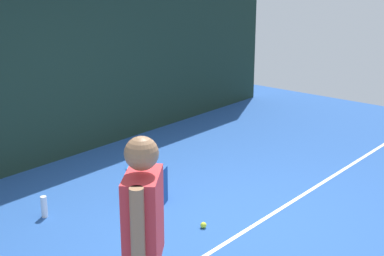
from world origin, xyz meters
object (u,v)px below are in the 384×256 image
(tennis_ball_mid_court, at_px, (203,225))
(water_bottle, at_px, (44,207))
(backpack, at_px, (153,185))
(tennis_racket, at_px, (139,169))
(tennis_player, at_px, (144,243))

(tennis_ball_mid_court, xyz_separation_m, water_bottle, (-0.93, 1.52, 0.09))
(backpack, xyz_separation_m, water_bottle, (-1.07, 0.65, -0.09))
(tennis_ball_mid_court, bearing_deg, water_bottle, 121.46)
(tennis_racket, xyz_separation_m, tennis_ball_mid_court, (-0.76, -1.74, 0.02))
(tennis_player, xyz_separation_m, backpack, (2.03, 1.89, -0.76))
(tennis_player, bearing_deg, backpack, -173.15)
(tennis_player, distance_m, tennis_racket, 3.95)
(tennis_player, bearing_deg, water_bottle, -146.83)
(backpack, height_order, water_bottle, backpack)
(tennis_racket, distance_m, backpack, 1.09)
(tennis_player, xyz_separation_m, water_bottle, (0.96, 2.54, -0.84))
(backpack, relative_size, tennis_ball_mid_court, 6.67)
(backpack, relative_size, water_bottle, 1.80)
(backpack, bearing_deg, tennis_player, 107.84)
(tennis_racket, bearing_deg, tennis_player, 149.32)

